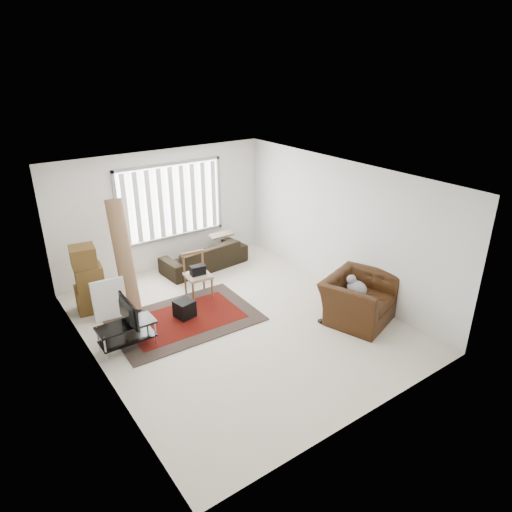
{
  "coord_description": "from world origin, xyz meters",
  "views": [
    {
      "loc": [
        -3.91,
        -6.09,
        4.48
      ],
      "look_at": [
        0.64,
        0.33,
        1.05
      ],
      "focal_mm": 32.0,
      "sensor_mm": 36.0,
      "label": 1
    }
  ],
  "objects_px": {
    "tv_stand": "(127,331)",
    "armchair": "(359,296)",
    "side_chair": "(198,273)",
    "sofa": "(204,252)",
    "moving_boxes": "(89,281)"
  },
  "relations": [
    {
      "from": "moving_boxes",
      "to": "armchair",
      "type": "height_order",
      "value": "moving_boxes"
    },
    {
      "from": "armchair",
      "to": "side_chair",
      "type": "bearing_deg",
      "value": 109.84
    },
    {
      "from": "tv_stand",
      "to": "side_chair",
      "type": "distance_m",
      "value": 2.11
    },
    {
      "from": "armchair",
      "to": "tv_stand",
      "type": "bearing_deg",
      "value": 139.79
    },
    {
      "from": "tv_stand",
      "to": "armchair",
      "type": "distance_m",
      "value": 4.14
    },
    {
      "from": "sofa",
      "to": "side_chair",
      "type": "relative_size",
      "value": 2.21
    },
    {
      "from": "sofa",
      "to": "side_chair",
      "type": "height_order",
      "value": "side_chair"
    },
    {
      "from": "tv_stand",
      "to": "moving_boxes",
      "type": "xyz_separation_m",
      "value": [
        -0.09,
        1.64,
        0.27
      ]
    },
    {
      "from": "sofa",
      "to": "armchair",
      "type": "xyz_separation_m",
      "value": [
        1.2,
        -3.64,
        0.09
      ]
    },
    {
      "from": "moving_boxes",
      "to": "side_chair",
      "type": "xyz_separation_m",
      "value": [
        1.95,
        -0.68,
        -0.11
      ]
    },
    {
      "from": "armchair",
      "to": "moving_boxes",
      "type": "bearing_deg",
      "value": 122.67
    },
    {
      "from": "side_chair",
      "to": "armchair",
      "type": "distance_m",
      "value": 3.2
    },
    {
      "from": "sofa",
      "to": "armchair",
      "type": "height_order",
      "value": "armchair"
    },
    {
      "from": "sofa",
      "to": "armchair",
      "type": "distance_m",
      "value": 3.83
    },
    {
      "from": "tv_stand",
      "to": "sofa",
      "type": "bearing_deg",
      "value": 38.32
    }
  ]
}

